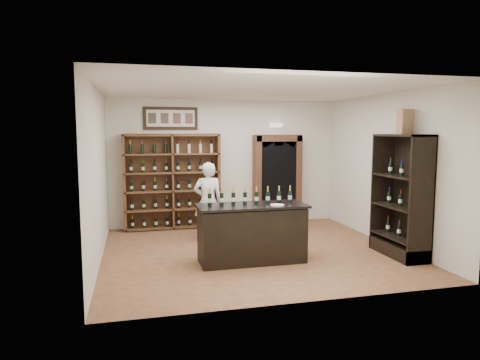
# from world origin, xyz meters

# --- Properties ---
(floor) EXTENTS (5.50, 5.50, 0.00)m
(floor) POSITION_xyz_m (0.00, 0.00, 0.00)
(floor) COLOR #905E39
(floor) RESTS_ON ground
(ceiling) EXTENTS (5.50, 5.50, 0.00)m
(ceiling) POSITION_xyz_m (0.00, 0.00, 3.00)
(ceiling) COLOR white
(ceiling) RESTS_ON wall_back
(wall_back) EXTENTS (5.50, 0.04, 3.00)m
(wall_back) POSITION_xyz_m (0.00, 2.50, 1.50)
(wall_back) COLOR silver
(wall_back) RESTS_ON ground
(wall_left) EXTENTS (0.04, 5.00, 3.00)m
(wall_left) POSITION_xyz_m (-2.75, 0.00, 1.50)
(wall_left) COLOR silver
(wall_left) RESTS_ON ground
(wall_right) EXTENTS (0.04, 5.00, 3.00)m
(wall_right) POSITION_xyz_m (2.75, 0.00, 1.50)
(wall_right) COLOR silver
(wall_right) RESTS_ON ground
(wine_shelf) EXTENTS (2.20, 0.38, 2.20)m
(wine_shelf) POSITION_xyz_m (-1.30, 2.33, 1.10)
(wine_shelf) COLOR brown
(wine_shelf) RESTS_ON ground
(framed_picture) EXTENTS (1.25, 0.04, 0.52)m
(framed_picture) POSITION_xyz_m (-1.30, 2.47, 2.55)
(framed_picture) COLOR black
(framed_picture) RESTS_ON wall_back
(arched_doorway) EXTENTS (1.17, 0.35, 2.17)m
(arched_doorway) POSITION_xyz_m (1.25, 2.33, 1.14)
(arched_doorway) COLOR black
(arched_doorway) RESTS_ON ground
(emergency_light) EXTENTS (0.30, 0.10, 0.10)m
(emergency_light) POSITION_xyz_m (1.25, 2.42, 2.40)
(emergency_light) COLOR white
(emergency_light) RESTS_ON wall_back
(tasting_counter) EXTENTS (1.88, 0.78, 1.00)m
(tasting_counter) POSITION_xyz_m (-0.20, -0.60, 0.49)
(tasting_counter) COLOR black
(tasting_counter) RESTS_ON ground
(counter_bottle_0) EXTENTS (0.07, 0.07, 0.30)m
(counter_bottle_0) POSITION_xyz_m (-0.92, -0.53, 1.11)
(counter_bottle_0) COLOR black
(counter_bottle_0) RESTS_ON tasting_counter
(counter_bottle_1) EXTENTS (0.07, 0.07, 0.30)m
(counter_bottle_1) POSITION_xyz_m (-0.71, -0.53, 1.11)
(counter_bottle_1) COLOR black
(counter_bottle_1) RESTS_ON tasting_counter
(counter_bottle_2) EXTENTS (0.07, 0.07, 0.30)m
(counter_bottle_2) POSITION_xyz_m (-0.51, -0.53, 1.11)
(counter_bottle_2) COLOR black
(counter_bottle_2) RESTS_ON tasting_counter
(counter_bottle_3) EXTENTS (0.07, 0.07, 0.30)m
(counter_bottle_3) POSITION_xyz_m (-0.30, -0.53, 1.11)
(counter_bottle_3) COLOR black
(counter_bottle_3) RESTS_ON tasting_counter
(counter_bottle_4) EXTENTS (0.07, 0.07, 0.30)m
(counter_bottle_4) POSITION_xyz_m (-0.10, -0.53, 1.11)
(counter_bottle_4) COLOR black
(counter_bottle_4) RESTS_ON tasting_counter
(counter_bottle_5) EXTENTS (0.07, 0.07, 0.30)m
(counter_bottle_5) POSITION_xyz_m (0.11, -0.53, 1.11)
(counter_bottle_5) COLOR black
(counter_bottle_5) RESTS_ON tasting_counter
(counter_bottle_6) EXTENTS (0.07, 0.07, 0.30)m
(counter_bottle_6) POSITION_xyz_m (0.31, -0.53, 1.11)
(counter_bottle_6) COLOR black
(counter_bottle_6) RESTS_ON tasting_counter
(counter_bottle_7) EXTENTS (0.07, 0.07, 0.30)m
(counter_bottle_7) POSITION_xyz_m (0.52, -0.53, 1.11)
(counter_bottle_7) COLOR black
(counter_bottle_7) RESTS_ON tasting_counter
(side_cabinet) EXTENTS (0.48, 1.20, 2.20)m
(side_cabinet) POSITION_xyz_m (2.52, -0.90, 0.75)
(side_cabinet) COLOR black
(side_cabinet) RESTS_ON ground
(shopkeeper) EXTENTS (0.63, 0.45, 1.62)m
(shopkeeper) POSITION_xyz_m (-0.68, 1.08, 0.81)
(shopkeeper) COLOR white
(shopkeeper) RESTS_ON ground
(plate) EXTENTS (0.23, 0.23, 0.02)m
(plate) POSITION_xyz_m (0.19, -0.81, 1.01)
(plate) COLOR beige
(plate) RESTS_ON tasting_counter
(wine_crate) EXTENTS (0.34, 0.21, 0.44)m
(wine_crate) POSITION_xyz_m (2.52, -0.91, 2.42)
(wine_crate) COLOR tan
(wine_crate) RESTS_ON side_cabinet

